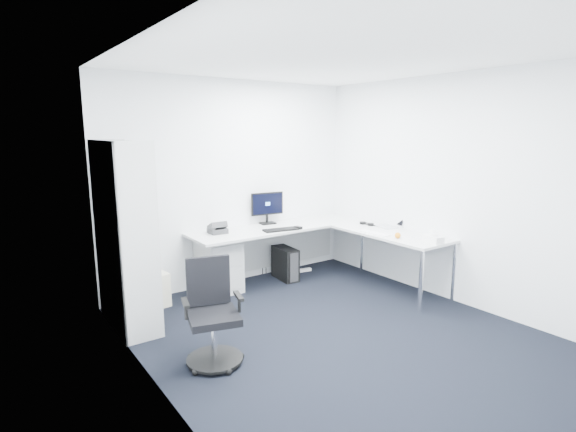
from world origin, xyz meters
TOP-DOWN VIEW (x-y plane):
  - ground at (0.00, 0.00)m, footprint 4.20×4.20m
  - ceiling at (0.00, 0.00)m, footprint 4.20×4.20m
  - wall_back at (0.00, 2.10)m, footprint 3.60×0.02m
  - wall_left at (-1.80, 0.00)m, footprint 0.02×4.20m
  - wall_right at (1.80, 0.00)m, footprint 0.02×4.20m
  - l_desk at (0.55, 1.40)m, footprint 2.60×1.46m
  - drawer_pedestal at (-0.38, 1.87)m, footprint 0.47×0.58m
  - bookshelf at (-1.62, 1.45)m, footprint 0.38×0.98m
  - task_chair at (-1.26, 0.19)m, footprint 0.64×0.64m
  - black_pc_tower at (0.59, 1.74)m, footprint 0.24×0.47m
  - beige_pc_tower at (-1.20, 1.89)m, footprint 0.24×0.44m
  - power_strip at (0.95, 1.86)m, footprint 0.35×0.11m
  - monitor at (0.47, 1.99)m, footprint 0.49×0.21m
  - black_keyboard at (0.37, 1.53)m, footprint 0.48×0.24m
  - mouse at (0.62, 1.47)m, footprint 0.07×0.11m
  - desk_phone at (-0.37, 1.87)m, footprint 0.22×0.22m
  - laptop at (1.65, 0.87)m, footprint 0.35×0.34m
  - white_keyboard at (1.23, 0.68)m, footprint 0.16×0.42m
  - headphones at (1.55, 1.13)m, footprint 0.15×0.22m
  - orange_fruit at (1.28, 0.34)m, footprint 0.07×0.07m
  - tissue_box at (1.45, -0.04)m, footprint 0.16×0.26m

SIDE VIEW (x-z plane):
  - ground at x=0.00m, z-range 0.00..0.00m
  - power_strip at x=0.95m, z-range 0.00..0.04m
  - beige_pc_tower at x=-1.20m, z-range 0.00..0.40m
  - black_pc_tower at x=0.59m, z-range 0.00..0.45m
  - drawer_pedestal at x=-0.38m, z-range 0.00..0.72m
  - l_desk at x=0.55m, z-range 0.00..0.76m
  - task_chair at x=-1.26m, z-range 0.00..0.93m
  - white_keyboard at x=1.23m, z-range 0.76..0.77m
  - black_keyboard at x=0.37m, z-range 0.76..0.78m
  - mouse at x=0.62m, z-range 0.76..0.79m
  - headphones at x=1.55m, z-range 0.76..0.81m
  - orange_fruit at x=1.28m, z-range 0.76..0.83m
  - tissue_box at x=1.45m, z-range 0.76..0.84m
  - desk_phone at x=-0.37m, z-range 0.76..0.91m
  - laptop at x=1.65m, z-range 0.76..0.98m
  - bookshelf at x=-1.62m, z-range 0.00..1.95m
  - monitor at x=0.47m, z-range 0.76..1.22m
  - wall_back at x=0.00m, z-range 0.00..2.70m
  - wall_left at x=-1.80m, z-range 0.00..2.70m
  - wall_right at x=1.80m, z-range 0.00..2.70m
  - ceiling at x=0.00m, z-range 2.70..2.70m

